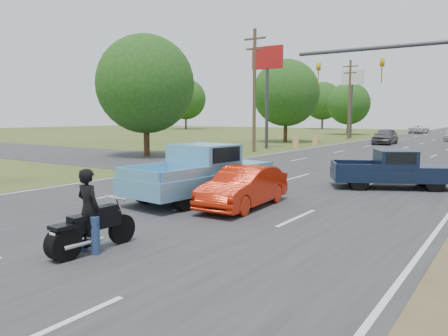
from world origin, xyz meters
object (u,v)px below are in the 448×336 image
Objects in this scene: motorcycle at (87,231)px; navy_pickup at (395,169)px; blue_pickup at (205,171)px; distant_car_white at (419,129)px; rider at (89,214)px; red_convertible at (244,187)px; distant_car_grey at (385,136)px.

motorcycle is 13.18m from navy_pickup.
motorcycle is 0.36× the size of blue_pickup.
navy_pickup is at bearing 103.26° from distant_car_white.
rider reaches higher than navy_pickup.
rider is at bearing 90.00° from motorcycle.
navy_pickup is (3.42, 12.66, -0.08)m from rider.
red_convertible is 36.06m from distant_car_grey.
distant_car_grey reaches higher than navy_pickup.
blue_pickup is (-1.99, 0.57, 0.33)m from red_convertible.
distant_car_grey is 33.72m from distant_car_white.
red_convertible is 0.82× the size of distant_car_grey.
distant_car_white is (-7.21, 69.39, 0.06)m from red_convertible.
motorcycle is 0.44× the size of navy_pickup.
distant_car_white is (-6.94, 75.37, 0.22)m from motorcycle.
blue_pickup reaches higher than rider.
distant_car_grey is 0.95× the size of distant_car_white.
distant_car_white is (-5.21, 68.83, -0.27)m from blue_pickup.
navy_pickup is 1.03× the size of distant_car_grey.
distant_car_grey is at bearing 98.52° from distant_car_white.
rider reaches higher than motorcycle.
rider is 6.71m from blue_pickup.
blue_pickup is 1.18× the size of distant_car_white.
blue_pickup reaches higher than red_convertible.
motorcycle is at bearing -96.07° from red_convertible.
distant_car_white is at bearing 98.03° from motorcycle.
navy_pickup is at bearing -77.34° from distant_car_grey.
red_convertible is 5.93m from rider.
distant_car_white is at bearing 100.57° from blue_pickup.
rider is at bearing 99.14° from distant_car_white.
red_convertible is 0.79× the size of navy_pickup.
red_convertible is at bearing 90.19° from motorcycle.
distant_car_grey is at bearing 98.52° from motorcycle.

